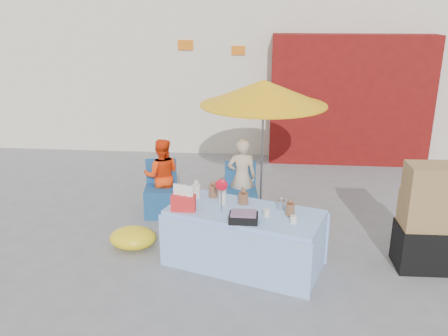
# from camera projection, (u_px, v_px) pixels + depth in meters

# --- Properties ---
(ground) EXTENTS (80.00, 80.00, 0.00)m
(ground) POSITION_uv_depth(u_px,v_px,m) (223.00, 254.00, 6.27)
(ground) COLOR slate
(ground) RESTS_ON ground
(backdrop) EXTENTS (14.00, 8.00, 7.80)m
(backdrop) POSITION_uv_depth(u_px,v_px,m) (270.00, 7.00, 12.31)
(backdrop) COLOR silver
(backdrop) RESTS_ON ground
(market_table) EXTENTS (2.10, 1.46, 1.16)m
(market_table) POSITION_uv_depth(u_px,v_px,m) (244.00, 237.00, 5.91)
(market_table) COLOR #9BC8F9
(market_table) RESTS_ON ground
(chair_left) EXTENTS (0.53, 0.52, 0.85)m
(chair_left) POSITION_uv_depth(u_px,v_px,m) (161.00, 199.00, 7.40)
(chair_left) COLOR navy
(chair_left) RESTS_ON ground
(chair_right) EXTENTS (0.53, 0.52, 0.85)m
(chair_right) POSITION_uv_depth(u_px,v_px,m) (241.00, 202.00, 7.29)
(chair_right) COLOR navy
(chair_right) RESTS_ON ground
(vendor_orange) EXTENTS (0.63, 0.52, 1.19)m
(vendor_orange) POSITION_uv_depth(u_px,v_px,m) (162.00, 176.00, 7.41)
(vendor_orange) COLOR #FF3D0D
(vendor_orange) RESTS_ON ground
(vendor_beige) EXTENTS (0.48, 0.34, 1.22)m
(vendor_beige) POSITION_uv_depth(u_px,v_px,m) (242.00, 177.00, 7.30)
(vendor_beige) COLOR #CCB090
(vendor_beige) RESTS_ON ground
(umbrella) EXTENTS (1.90, 1.90, 2.09)m
(umbrella) POSITION_uv_depth(u_px,v_px,m) (264.00, 93.00, 7.00)
(umbrella) COLOR gray
(umbrella) RESTS_ON ground
(box_stack) EXTENTS (0.62, 0.52, 1.36)m
(box_stack) POSITION_uv_depth(u_px,v_px,m) (425.00, 222.00, 5.76)
(box_stack) COLOR black
(box_stack) RESTS_ON ground
(tarp_bundle) EXTENTS (0.72, 0.62, 0.29)m
(tarp_bundle) POSITION_uv_depth(u_px,v_px,m) (133.00, 238.00, 6.40)
(tarp_bundle) COLOR yellow
(tarp_bundle) RESTS_ON ground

